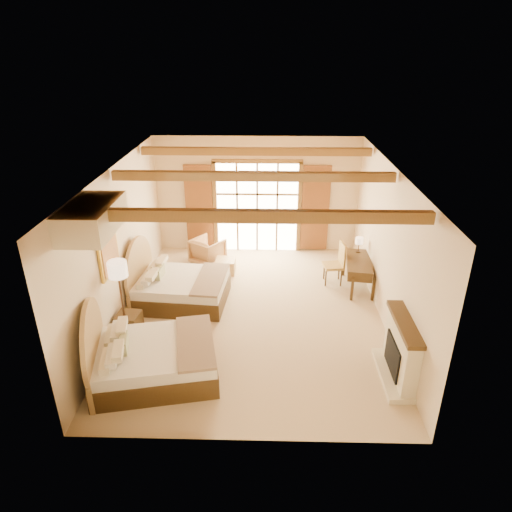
{
  "coord_description": "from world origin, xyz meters",
  "views": [
    {
      "loc": [
        0.28,
        -8.49,
        5.37
      ],
      "look_at": [
        0.05,
        0.2,
        1.31
      ],
      "focal_mm": 32.0,
      "sensor_mm": 36.0,
      "label": 1
    }
  ],
  "objects_px": {
    "bed_near": "(146,356)",
    "armchair": "(208,251)",
    "bed_far": "(175,286)",
    "nightstand": "(129,326)",
    "desk": "(358,273)"
  },
  "relations": [
    {
      "from": "nightstand",
      "to": "desk",
      "type": "bearing_deg",
      "value": 31.33
    },
    {
      "from": "desk",
      "to": "bed_far",
      "type": "bearing_deg",
      "value": -161.57
    },
    {
      "from": "bed_far",
      "to": "armchair",
      "type": "distance_m",
      "value": 2.1
    },
    {
      "from": "bed_near",
      "to": "armchair",
      "type": "relative_size",
      "value": 3.13
    },
    {
      "from": "bed_near",
      "to": "desk",
      "type": "xyz_separation_m",
      "value": [
        4.28,
        3.36,
        -0.03
      ]
    },
    {
      "from": "bed_near",
      "to": "armchair",
      "type": "bearing_deg",
      "value": 72.28
    },
    {
      "from": "bed_near",
      "to": "armchair",
      "type": "height_order",
      "value": "bed_near"
    },
    {
      "from": "armchair",
      "to": "bed_near",
      "type": "bearing_deg",
      "value": 118.82
    },
    {
      "from": "bed_far",
      "to": "nightstand",
      "type": "bearing_deg",
      "value": -109.79
    },
    {
      "from": "armchair",
      "to": "nightstand",
      "type": "bearing_deg",
      "value": 106.71
    },
    {
      "from": "bed_near",
      "to": "armchair",
      "type": "xyz_separation_m",
      "value": [
        0.51,
        4.62,
        -0.07
      ]
    },
    {
      "from": "bed_far",
      "to": "desk",
      "type": "distance_m",
      "value": 4.34
    },
    {
      "from": "armchair",
      "to": "desk",
      "type": "height_order",
      "value": "desk"
    },
    {
      "from": "bed_near",
      "to": "armchair",
      "type": "distance_m",
      "value": 4.65
    },
    {
      "from": "bed_far",
      "to": "armchair",
      "type": "height_order",
      "value": "bed_far"
    }
  ]
}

